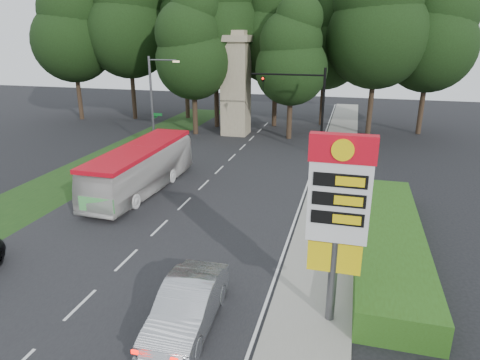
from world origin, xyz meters
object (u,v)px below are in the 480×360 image
(gas_station_pylon, at_px, (338,206))
(transit_bus, at_px, (141,169))
(monument, at_px, (236,83))
(traffic_signal_mast, at_px, (307,99))
(streetlight_signs, at_px, (154,100))
(sedan_silver, at_px, (187,306))

(gas_station_pylon, relative_size, transit_bus, 0.64)
(gas_station_pylon, relative_size, monument, 0.68)
(traffic_signal_mast, xyz_separation_m, monument, (-7.68, 6.00, 0.43))
(streetlight_signs, distance_m, sedan_silver, 24.70)
(traffic_signal_mast, distance_m, monument, 9.76)
(gas_station_pylon, bearing_deg, transit_bus, 140.51)
(traffic_signal_mast, bearing_deg, gas_station_pylon, -80.91)
(monument, xyz_separation_m, transit_bus, (-1.50, -17.54, -3.62))
(streetlight_signs, bearing_deg, traffic_signal_mast, 8.92)
(monument, relative_size, transit_bus, 0.94)
(monument, xyz_separation_m, sedan_silver, (6.42, -29.60, -4.27))
(streetlight_signs, height_order, transit_bus, streetlight_signs)
(traffic_signal_mast, relative_size, monument, 0.72)
(gas_station_pylon, bearing_deg, streetlight_signs, 128.96)
(traffic_signal_mast, xyz_separation_m, sedan_silver, (-1.26, -23.60, -3.83))
(gas_station_pylon, distance_m, traffic_signal_mast, 22.29)
(gas_station_pylon, bearing_deg, sedan_silver, -161.55)
(monument, bearing_deg, gas_station_pylon, -68.20)
(streetlight_signs, xyz_separation_m, sedan_silver, (11.41, -21.61, -3.60))
(streetlight_signs, relative_size, sedan_silver, 1.57)
(transit_bus, bearing_deg, gas_station_pylon, -37.08)
(gas_station_pylon, xyz_separation_m, sedan_silver, (-4.78, -1.60, -3.61))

